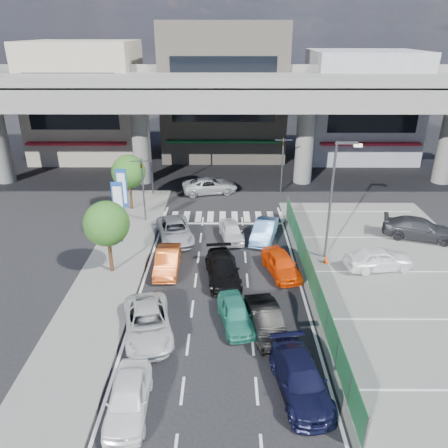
{
  "coord_description": "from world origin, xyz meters",
  "views": [
    {
      "loc": [
        0.25,
        -20.18,
        14.28
      ],
      "look_at": [
        0.14,
        6.53,
        2.25
      ],
      "focal_mm": 35.0,
      "sensor_mm": 36.0,
      "label": 1
    }
  ],
  "objects_px": {
    "tree_far": "(129,172)",
    "sedan_white_front_mid": "(231,231)",
    "sedan_white_mid_left": "(148,323)",
    "parked_sedan_white": "(379,258)",
    "traffic_light_right": "(283,151)",
    "parked_sedan_dgrey": "(420,229)",
    "signboard_far": "(122,190)",
    "traffic_cone": "(326,258)",
    "wagon_silver_front_left": "(175,231)",
    "tree_near": "(107,224)",
    "traffic_light_left": "(142,175)",
    "van_white_back_left": "(128,398)",
    "kei_truck_front_right": "(264,231)",
    "taxi_orange_left": "(167,261)",
    "minivan_navy_back": "(301,379)",
    "hatch_black_mid_right": "(266,321)",
    "crossing_wagon_silver": "(210,186)",
    "taxi_orange_right": "(281,264)",
    "signboard_near": "(119,204)",
    "sedan_black_mid": "(223,269)",
    "street_lamp_left": "(152,145)",
    "street_lamp_right": "(334,191)",
    "taxi_teal_mid": "(236,313)"
  },
  "relations": [
    {
      "from": "signboard_far",
      "to": "sedan_white_front_mid",
      "type": "xyz_separation_m",
      "value": [
        8.27,
        -2.17,
        -2.43
      ]
    },
    {
      "from": "traffic_light_left",
      "to": "signboard_near",
      "type": "relative_size",
      "value": 1.11
    },
    {
      "from": "signboard_near",
      "to": "minivan_navy_back",
      "type": "xyz_separation_m",
      "value": [
        10.65,
        -14.0,
        -2.37
      ]
    },
    {
      "from": "sedan_white_mid_left",
      "to": "kei_truck_front_right",
      "type": "relative_size",
      "value": 1.18
    },
    {
      "from": "street_lamp_right",
      "to": "signboard_near",
      "type": "height_order",
      "value": "street_lamp_right"
    },
    {
      "from": "parked_sedan_white",
      "to": "crossing_wagon_silver",
      "type": "bearing_deg",
      "value": 29.44
    },
    {
      "from": "traffic_light_right",
      "to": "parked_sedan_dgrey",
      "type": "relative_size",
      "value": 1.0
    },
    {
      "from": "parked_sedan_white",
      "to": "traffic_cone",
      "type": "relative_size",
      "value": 6.37
    },
    {
      "from": "kei_truck_front_right",
      "to": "traffic_light_left",
      "type": "bearing_deg",
      "value": 175.83
    },
    {
      "from": "signboard_far",
      "to": "taxi_orange_left",
      "type": "distance_m",
      "value": 8.28
    },
    {
      "from": "van_white_back_left",
      "to": "kei_truck_front_right",
      "type": "height_order",
      "value": "same"
    },
    {
      "from": "taxi_teal_mid",
      "to": "parked_sedan_white",
      "type": "distance_m",
      "value": 10.9
    },
    {
      "from": "traffic_light_right",
      "to": "street_lamp_left",
      "type": "xyz_separation_m",
      "value": [
        -11.83,
        -1.0,
        0.83
      ]
    },
    {
      "from": "taxi_orange_right",
      "to": "wagon_silver_front_left",
      "type": "xyz_separation_m",
      "value": [
        -7.22,
        4.89,
        0.0
      ]
    },
    {
      "from": "hatch_black_mid_right",
      "to": "parked_sedan_white",
      "type": "height_order",
      "value": "parked_sedan_white"
    },
    {
      "from": "traffic_light_left",
      "to": "street_lamp_left",
      "type": "relative_size",
      "value": 0.65
    },
    {
      "from": "street_lamp_right",
      "to": "signboard_near",
      "type": "bearing_deg",
      "value": 172.1
    },
    {
      "from": "kei_truck_front_right",
      "to": "traffic_light_right",
      "type": "bearing_deg",
      "value": 91.67
    },
    {
      "from": "taxi_orange_right",
      "to": "parked_sedan_white",
      "type": "xyz_separation_m",
      "value": [
        6.31,
        0.52,
        0.11
      ]
    },
    {
      "from": "traffic_light_left",
      "to": "tree_far",
      "type": "height_order",
      "value": "traffic_light_left"
    },
    {
      "from": "signboard_far",
      "to": "parked_sedan_white",
      "type": "distance_m",
      "value": 19.0
    },
    {
      "from": "sedan_black_mid",
      "to": "hatch_black_mid_right",
      "type": "bearing_deg",
      "value": -74.12
    },
    {
      "from": "traffic_light_right",
      "to": "hatch_black_mid_right",
      "type": "bearing_deg",
      "value": -98.66
    },
    {
      "from": "traffic_light_left",
      "to": "parked_sedan_dgrey",
      "type": "relative_size",
      "value": 1.0
    },
    {
      "from": "sedan_black_mid",
      "to": "street_lamp_left",
      "type": "bearing_deg",
      "value": 106.05
    },
    {
      "from": "minivan_navy_back",
      "to": "hatch_black_mid_right",
      "type": "height_order",
      "value": "same"
    },
    {
      "from": "kei_truck_front_right",
      "to": "parked_sedan_white",
      "type": "relative_size",
      "value": 0.96
    },
    {
      "from": "traffic_light_left",
      "to": "signboard_far",
      "type": "distance_m",
      "value": 1.93
    },
    {
      "from": "wagon_silver_front_left",
      "to": "tree_near",
      "type": "bearing_deg",
      "value": -141.02
    },
    {
      "from": "van_white_back_left",
      "to": "taxi_teal_mid",
      "type": "relative_size",
      "value": 1.06
    },
    {
      "from": "tree_far",
      "to": "parked_sedan_dgrey",
      "type": "xyz_separation_m",
      "value": [
        22.33,
        -5.59,
        -2.57
      ]
    },
    {
      "from": "traffic_light_left",
      "to": "traffic_light_right",
      "type": "bearing_deg",
      "value": 30.89
    },
    {
      "from": "traffic_light_left",
      "to": "hatch_black_mid_right",
      "type": "relative_size",
      "value": 1.24
    },
    {
      "from": "traffic_light_left",
      "to": "sedan_white_mid_left",
      "type": "xyz_separation_m",
      "value": [
        2.53,
        -14.17,
        -3.25
      ]
    },
    {
      "from": "tree_far",
      "to": "sedan_white_front_mid",
      "type": "relative_size",
      "value": 1.29
    },
    {
      "from": "signboard_far",
      "to": "traffic_cone",
      "type": "height_order",
      "value": "signboard_far"
    },
    {
      "from": "tree_near",
      "to": "traffic_light_right",
      "type": "bearing_deg",
      "value": 50.19
    },
    {
      "from": "tree_far",
      "to": "parked_sedan_white",
      "type": "relative_size",
      "value": 1.1
    },
    {
      "from": "street_lamp_right",
      "to": "traffic_cone",
      "type": "height_order",
      "value": "street_lamp_right"
    },
    {
      "from": "minivan_navy_back",
      "to": "taxi_teal_mid",
      "type": "height_order",
      "value": "minivan_navy_back"
    },
    {
      "from": "hatch_black_mid_right",
      "to": "traffic_cone",
      "type": "distance_m",
      "value": 8.48
    },
    {
      "from": "traffic_cone",
      "to": "signboard_near",
      "type": "bearing_deg",
      "value": 168.5
    },
    {
      "from": "sedan_white_mid_left",
      "to": "sedan_white_front_mid",
      "type": "bearing_deg",
      "value": 55.6
    },
    {
      "from": "traffic_light_left",
      "to": "traffic_light_right",
      "type": "xyz_separation_m",
      "value": [
        11.7,
        7.0,
        0.0
      ]
    },
    {
      "from": "sedan_white_mid_left",
      "to": "parked_sedan_white",
      "type": "height_order",
      "value": "parked_sedan_white"
    },
    {
      "from": "traffic_light_right",
      "to": "sedan_white_front_mid",
      "type": "relative_size",
      "value": 1.4
    },
    {
      "from": "taxi_orange_right",
      "to": "traffic_cone",
      "type": "height_order",
      "value": "taxi_orange_right"
    },
    {
      "from": "taxi_orange_left",
      "to": "sedan_white_front_mid",
      "type": "bearing_deg",
      "value": 46.86
    },
    {
      "from": "tree_near",
      "to": "hatch_black_mid_right",
      "type": "distance_m",
      "value": 11.39
    },
    {
      "from": "van_white_back_left",
      "to": "sedan_white_mid_left",
      "type": "bearing_deg",
      "value": 87.62
    }
  ]
}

